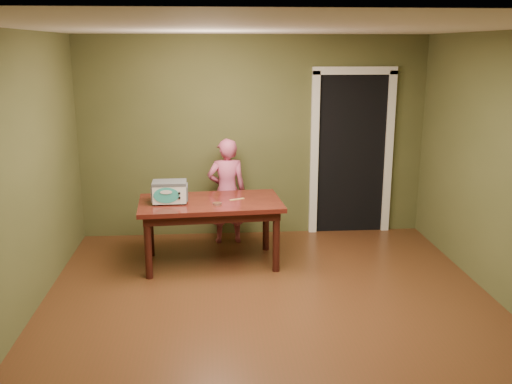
# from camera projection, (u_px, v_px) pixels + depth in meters

# --- Properties ---
(floor) EXTENTS (5.00, 5.00, 0.00)m
(floor) POSITION_uv_depth(u_px,v_px,m) (273.00, 317.00, 5.32)
(floor) COLOR #4F2916
(floor) RESTS_ON ground
(room_shell) EXTENTS (4.52, 5.02, 2.61)m
(room_shell) POSITION_uv_depth(u_px,v_px,m) (275.00, 135.00, 4.90)
(room_shell) COLOR brown
(room_shell) RESTS_ON ground
(doorway) EXTENTS (1.10, 0.66, 2.25)m
(doorway) POSITION_uv_depth(u_px,v_px,m) (346.00, 151.00, 7.84)
(doorway) COLOR black
(doorway) RESTS_ON ground
(dining_table) EXTENTS (1.66, 1.01, 0.75)m
(dining_table) POSITION_uv_depth(u_px,v_px,m) (210.00, 209.00, 6.48)
(dining_table) COLOR #3C110D
(dining_table) RESTS_ON floor
(toy_oven) EXTENTS (0.41, 0.28, 0.25)m
(toy_oven) POSITION_uv_depth(u_px,v_px,m) (170.00, 191.00, 6.35)
(toy_oven) COLOR #4C4F54
(toy_oven) RESTS_ON dining_table
(baking_pan) EXTENTS (0.10, 0.10, 0.02)m
(baking_pan) POSITION_uv_depth(u_px,v_px,m) (217.00, 204.00, 6.31)
(baking_pan) COLOR silver
(baking_pan) RESTS_ON dining_table
(spatula) EXTENTS (0.17, 0.10, 0.01)m
(spatula) POSITION_uv_depth(u_px,v_px,m) (237.00, 199.00, 6.51)
(spatula) COLOR tan
(spatula) RESTS_ON dining_table
(child) EXTENTS (0.52, 0.37, 1.35)m
(child) POSITION_uv_depth(u_px,v_px,m) (227.00, 191.00, 7.21)
(child) COLOR #C14F74
(child) RESTS_ON floor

